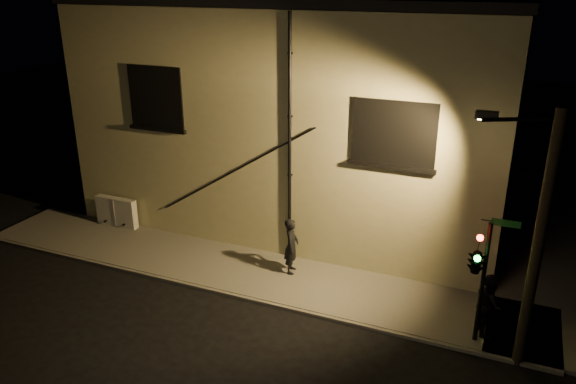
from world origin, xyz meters
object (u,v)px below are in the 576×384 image
at_px(pedestrian_b, 488,304).
at_px(traffic_signal, 477,260).
at_px(pedestrian_a, 291,246).
at_px(streetlamp_pole, 534,235).
at_px(utility_cabinet, 117,212).

distance_m(pedestrian_b, traffic_signal, 1.73).
bearing_deg(pedestrian_b, pedestrian_a, 61.04).
distance_m(traffic_signal, streetlamp_pole, 1.63).
bearing_deg(pedestrian_a, pedestrian_b, -111.90).
xyz_separation_m(pedestrian_b, streetlamp_pole, (0.80, -0.87, 2.62)).
relative_size(utility_cabinet, streetlamp_pole, 0.26).
bearing_deg(streetlamp_pole, pedestrian_b, 132.59).
xyz_separation_m(pedestrian_a, pedestrian_b, (6.31, -1.01, -0.06)).
xyz_separation_m(utility_cabinet, traffic_signal, (13.71, -2.36, 1.88)).
relative_size(utility_cabinet, pedestrian_a, 0.93).
height_order(pedestrian_a, pedestrian_b, pedestrian_a).
bearing_deg(streetlamp_pole, pedestrian_a, 165.17).
distance_m(pedestrian_a, pedestrian_b, 6.39).
bearing_deg(pedestrian_b, streetlamp_pole, -157.25).
xyz_separation_m(pedestrian_a, traffic_signal, (5.89, -1.62, 1.50)).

